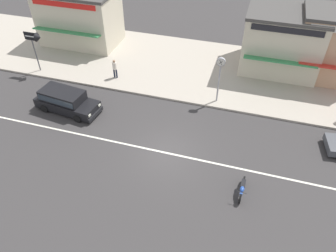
% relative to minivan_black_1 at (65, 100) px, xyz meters
% --- Properties ---
extents(ground_plane, '(160.00, 160.00, 0.00)m').
position_rel_minivan_black_1_xyz_m(ground_plane, '(8.21, -2.16, -0.84)').
color(ground_plane, '#383535').
extents(lane_centre_stripe, '(50.40, 0.14, 0.01)m').
position_rel_minivan_black_1_xyz_m(lane_centre_stripe, '(8.21, -2.16, -0.84)').
color(lane_centre_stripe, silver).
rests_on(lane_centre_stripe, ground).
extents(kerb_strip, '(68.00, 10.00, 0.15)m').
position_rel_minivan_black_1_xyz_m(kerb_strip, '(8.21, 8.18, -0.77)').
color(kerb_strip, '#ADA393').
rests_on(kerb_strip, ground).
extents(minivan_black_1, '(4.84, 2.29, 1.56)m').
position_rel_minivan_black_1_xyz_m(minivan_black_1, '(0.00, 0.00, 0.00)').
color(minivan_black_1, black).
rests_on(minivan_black_1, ground).
extents(motorcycle_0, '(0.56, 1.83, 0.80)m').
position_rel_minivan_black_1_xyz_m(motorcycle_0, '(13.04, -3.95, -0.42)').
color(motorcycle_0, black).
rests_on(motorcycle_0, ground).
extents(street_clock, '(0.60, 0.22, 3.58)m').
position_rel_minivan_black_1_xyz_m(street_clock, '(10.21, 3.96, 1.92)').
color(street_clock, '#9E9EA3').
rests_on(street_clock, kerb_strip).
extents(arrow_signboard, '(1.47, 0.71, 3.43)m').
position_rel_minivan_black_1_xyz_m(arrow_signboard, '(-4.27, 3.94, 2.19)').
color(arrow_signboard, '#4C4C51').
rests_on(arrow_signboard, kerb_strip).
extents(pedestrian_far_end, '(0.34, 0.34, 1.60)m').
position_rel_minivan_black_1_xyz_m(pedestrian_far_end, '(1.76, 4.75, 0.23)').
color(pedestrian_far_end, '#232838').
rests_on(pedestrian_far_end, kerb_strip).
extents(shopfront_corner_warung, '(5.10, 4.85, 5.28)m').
position_rel_minivan_black_1_xyz_m(shopfront_corner_warung, '(17.81, 10.03, 1.95)').
color(shopfront_corner_warung, tan).
rests_on(shopfront_corner_warung, kerb_strip).
extents(shopfront_mid_block, '(6.11, 5.90, 4.90)m').
position_rel_minivan_black_1_xyz_m(shopfront_mid_block, '(14.21, 10.33, 1.76)').
color(shopfront_mid_block, beige).
rests_on(shopfront_mid_block, kerb_strip).
extents(shopfront_far_kios, '(7.09, 5.01, 4.85)m').
position_rel_minivan_black_1_xyz_m(shopfront_far_kios, '(-3.79, 9.77, 1.73)').
color(shopfront_far_kios, beige).
rests_on(shopfront_far_kios, kerb_strip).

